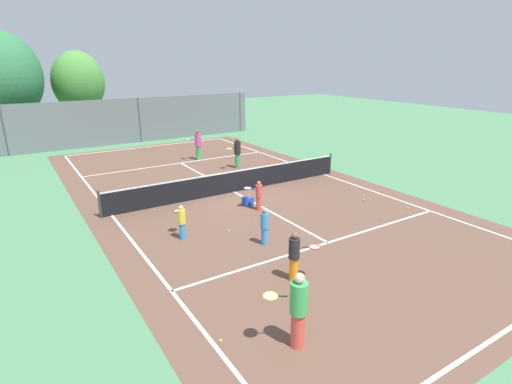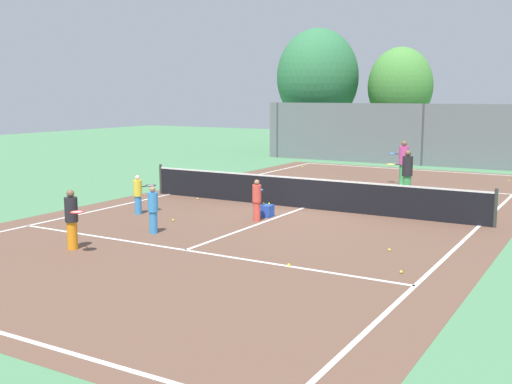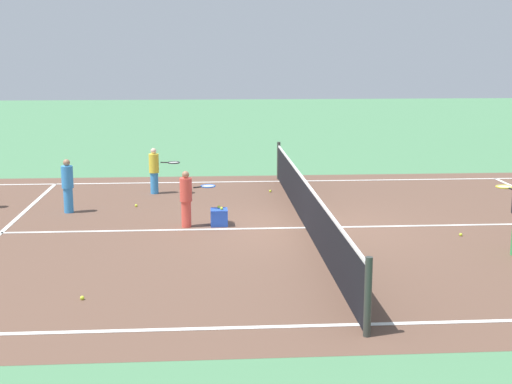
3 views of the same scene
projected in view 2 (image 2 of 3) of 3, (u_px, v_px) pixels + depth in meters
ground_plane at (303, 208)px, 20.14m from camera, size 80.00×80.00×0.00m
court_surface at (303, 208)px, 20.14m from camera, size 13.00×25.00×0.01m
tennis_net at (304, 193)px, 20.06m from camera, size 11.90×0.10×1.10m
perimeter_fence at (423, 135)px, 31.83m from camera, size 18.00×0.12×3.20m
tree_0 at (400, 87)px, 37.46m from camera, size 3.92×3.72×6.50m
tree_1 at (318, 77)px, 38.91m from camera, size 5.06×5.48×7.76m
player_0 at (403, 162)px, 25.01m from camera, size 0.97×0.60×1.83m
player_1 at (153, 209)px, 16.40m from camera, size 0.27×0.27×1.27m
player_3 at (257, 199)px, 18.02m from camera, size 0.59×0.83×1.22m
player_4 at (407, 173)px, 21.98m from camera, size 0.95×0.48×1.72m
player_5 at (72, 219)px, 14.68m from camera, size 0.86×0.65×1.44m
player_6 at (139, 194)px, 19.05m from camera, size 0.40×0.84×1.22m
ball_crate at (266, 211)px, 18.71m from camera, size 0.40×0.37×0.43m
tennis_ball_0 at (173, 220)px, 18.04m from camera, size 0.07×0.07×0.07m
tennis_ball_1 at (289, 265)px, 13.30m from camera, size 0.07×0.07×0.07m
tennis_ball_2 at (363, 196)px, 22.30m from camera, size 0.07×0.07×0.07m
tennis_ball_3 at (197, 199)px, 21.73m from camera, size 0.07×0.07×0.07m
tennis_ball_4 at (302, 167)px, 31.22m from camera, size 0.07×0.07×0.07m
tennis_ball_5 at (509, 181)px, 26.17m from camera, size 0.07×0.07×0.07m
tennis_ball_6 at (401, 272)px, 12.78m from camera, size 0.07×0.07×0.07m
tennis_ball_7 at (389, 250)px, 14.60m from camera, size 0.07×0.07×0.07m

